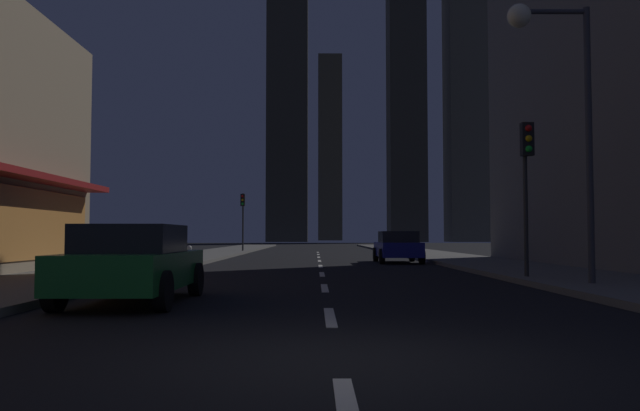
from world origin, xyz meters
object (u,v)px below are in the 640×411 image
object	(u,v)px
fire_hydrant_far_left	(189,253)
traffic_light_far_left	(243,209)
traffic_light_near_right	(527,164)
car_parked_near	(134,263)
street_lamp_right	(553,74)
car_parked_far	(398,247)

from	to	relation	value
fire_hydrant_far_left	traffic_light_far_left	xyz separation A→B (m)	(0.40, 17.15, 2.74)
traffic_light_near_right	traffic_light_far_left	world-z (taller)	same
car_parked_near	traffic_light_far_left	bearing A→B (deg)	93.24
traffic_light_far_left	fire_hydrant_far_left	bearing A→B (deg)	-91.34
street_lamp_right	car_parked_far	bearing A→B (deg)	97.15
car_parked_far	traffic_light_near_right	xyz separation A→B (m)	(1.90, -11.94, 2.45)
car_parked_near	fire_hydrant_far_left	distance (m)	16.60
car_parked_near	traffic_light_near_right	bearing A→B (deg)	29.00
car_parked_near	fire_hydrant_far_left	xyz separation A→B (m)	(-2.30, 16.44, -0.29)
car_parked_near	street_lamp_right	size ratio (longest dim) A/B	0.64
traffic_light_near_right	traffic_light_far_left	bearing A→B (deg)	111.07
fire_hydrant_far_left	traffic_light_near_right	world-z (taller)	traffic_light_near_right
traffic_light_far_left	traffic_light_near_right	bearing A→B (deg)	-68.93
car_parked_near	car_parked_far	xyz separation A→B (m)	(7.20, 16.98, 0.00)
car_parked_near	fire_hydrant_far_left	world-z (taller)	car_parked_near
car_parked_far	traffic_light_far_left	xyz separation A→B (m)	(-9.10, 16.61, 2.45)
street_lamp_right	fire_hydrant_far_left	bearing A→B (deg)	129.59
fire_hydrant_far_left	street_lamp_right	world-z (taller)	street_lamp_right
traffic_light_far_left	car_parked_far	bearing A→B (deg)	-61.28
traffic_light_near_right	fire_hydrant_far_left	bearing A→B (deg)	135.01
car_parked_near	traffic_light_far_left	xyz separation A→B (m)	(-1.90, 33.59, 2.45)
car_parked_far	traffic_light_near_right	bearing A→B (deg)	-80.96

